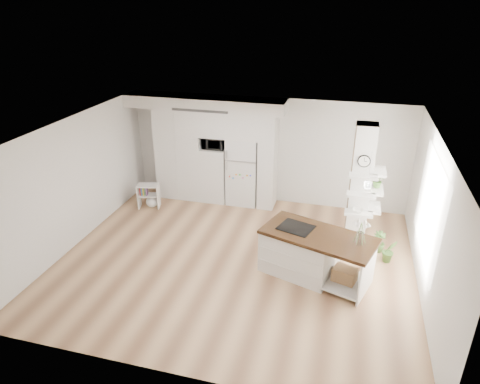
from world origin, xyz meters
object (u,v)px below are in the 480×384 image
at_px(kitchen_island, 305,251).
at_px(floor_plant_a, 389,251).
at_px(bookshelf, 150,197).
at_px(refrigerator, 243,171).

bearing_deg(kitchen_island, floor_plant_a, 44.96).
height_order(kitchen_island, bookshelf, kitchen_island).
relative_size(kitchen_island, floor_plant_a, 4.46).
distance_m(refrigerator, bookshelf, 2.47).
bearing_deg(kitchen_island, refrigerator, 143.24).
distance_m(kitchen_island, bookshelf, 4.53).
relative_size(kitchen_island, bookshelf, 3.65).
xyz_separation_m(kitchen_island, floor_plant_a, (1.60, 0.81, -0.23)).
distance_m(bookshelf, floor_plant_a, 5.83).
bearing_deg(bookshelf, floor_plant_a, -24.89).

